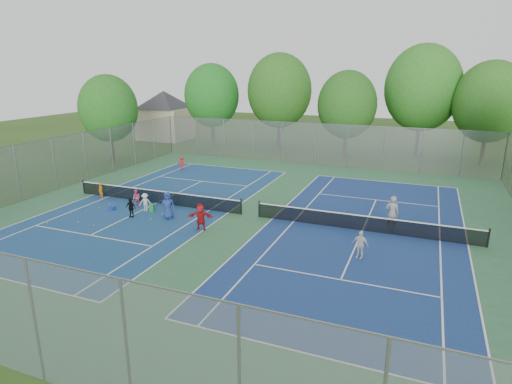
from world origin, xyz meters
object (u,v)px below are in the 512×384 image
instructor (392,213)px  ball_crate (113,208)px  net_left (156,197)px  ball_hopper (152,208)px  net_right (363,223)px

instructor → ball_crate: bearing=7.9°
net_left → ball_hopper: size_ratio=24.88×
net_right → ball_crate: net_right is taller
ball_hopper → net_right: bearing=7.4°
instructor → net_left: bearing=0.7°
net_left → ball_hopper: bearing=-64.7°
net_right → ball_hopper: 13.30m
net_left → ball_crate: bearing=-129.0°
net_right → instructor: bearing=29.1°
ball_hopper → instructor: bearing=9.8°
net_left → instructor: (15.48, 0.82, 0.56)m
ball_hopper → instructor: 14.91m
ball_crate → net_left: bearing=51.0°
ball_crate → instructor: instructor is taller
ball_crate → instructor: size_ratio=0.15×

